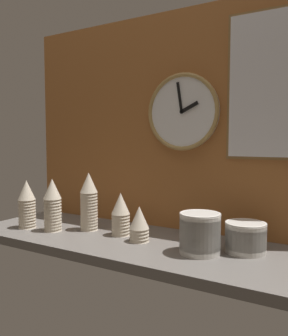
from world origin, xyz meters
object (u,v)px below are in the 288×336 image
object	(u,v)px
bowl_stack_far_right	(246,237)
menu_board	(277,84)
cup_stack_center_left	(89,201)
cup_stack_left	(53,205)
cup_stack_center_right	(139,224)
cup_stack_center	(121,214)
cup_stack_far_left	(27,204)
wall_clock	(182,112)
bowl_stack_right	(200,232)

from	to	relation	value
bowl_stack_far_right	menu_board	xyz separation A→B (cm)	(6.45, 18.50, 60.21)
cup_stack_center_left	cup_stack_left	distance (cm)	17.33
cup_stack_center_left	cup_stack_center_right	xyz separation A→B (cm)	(31.18, -4.12, -6.34)
cup_stack_center	cup_stack_left	distance (cm)	34.20
cup_stack_far_left	cup_stack_center_right	xyz separation A→B (cm)	(60.46, 8.34, -4.22)
cup_stack_center	cup_stack_far_left	bearing A→B (deg)	-165.39
cup_stack_center	wall_clock	size ratio (longest dim) A/B	0.54
bowl_stack_far_right	menu_board	distance (cm)	63.32
cup_stack_center	wall_clock	world-z (taller)	wall_clock
bowl_stack_far_right	cup_stack_center_right	bearing A→B (deg)	-168.57
cup_stack_center_left	cup_stack_center	distance (cm)	19.07
cup_stack_far_left	cup_stack_center_right	size ratio (longest dim) A/B	1.55
cup_stack_far_left	bowl_stack_right	size ratio (longest dim) A/B	1.50
cup_stack_left	wall_clock	size ratio (longest dim) A/B	0.69
cup_stack_center	wall_clock	xyz separation A→B (cm)	(20.19, 22.21, 46.99)
cup_stack_center	bowl_stack_right	distance (cm)	41.50
cup_stack_left	bowl_stack_far_right	distance (cm)	89.72
bowl_stack_far_right	cup_stack_center	bearing A→B (deg)	-175.30
cup_stack_center_left	wall_clock	distance (cm)	61.87
cup_stack_center_right	bowl_stack_far_right	size ratio (longest dim) A/B	0.97
cup_stack_center_left	cup_stack_left	bearing A→B (deg)	-143.63
bowl_stack_far_right	wall_clock	bearing A→B (deg)	153.65
cup_stack_center_left	wall_clock	bearing A→B (deg)	29.81
cup_stack_far_left	cup_stack_left	distance (cm)	15.55
cup_stack_far_left	menu_board	xyz separation A→B (cm)	(110.08, 35.57, 54.54)
cup_stack_left	menu_board	bearing A→B (deg)	19.40
cup_stack_center_left	menu_board	size ratio (longest dim) A/B	0.45
cup_stack_far_left	wall_clock	world-z (taller)	wall_clock
cup_stack_center	cup_stack_center_right	bearing A→B (deg)	-18.20
cup_stack_left	menu_board	size ratio (longest dim) A/B	0.41
cup_stack_center_left	cup_stack_left	size ratio (longest dim) A/B	1.11
menu_board	cup_stack_far_left	bearing A→B (deg)	-162.10
cup_stack_far_left	cup_stack_left	bearing A→B (deg)	8.21
menu_board	wall_clock	bearing A→B (deg)	-178.80
cup_stack_center	bowl_stack_right	world-z (taller)	cup_stack_center
cup_stack_center_left	cup_stack_center_right	distance (cm)	32.08
cup_stack_center_right	cup_stack_far_left	bearing A→B (deg)	-172.15
cup_stack_center_left	bowl_stack_far_right	xyz separation A→B (cm)	(74.35, 4.60, -7.78)
cup_stack_far_left	bowl_stack_right	bearing A→B (deg)	4.32
cup_stack_center	cup_stack_center_right	size ratio (longest dim) A/B	1.27
cup_stack_center	cup_stack_left	size ratio (longest dim) A/B	0.78
cup_stack_center_right	wall_clock	size ratio (longest dim) A/B	0.42
menu_board	cup_stack_center	bearing A→B (deg)	-159.64
cup_stack_center_left	cup_stack_far_left	bearing A→B (deg)	-156.95
cup_stack_far_left	bowl_stack_right	xyz separation A→B (cm)	(88.95, 6.72, -3.70)
cup_stack_left	menu_board	distance (cm)	113.93
cup_stack_center_right	wall_clock	bearing A→B (deg)	73.89
cup_stack_center	cup_stack_left	bearing A→B (deg)	-162.49
cup_stack_far_left	cup_stack_left	world-z (taller)	cup_stack_left
bowl_stack_right	menu_board	distance (cm)	68.34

